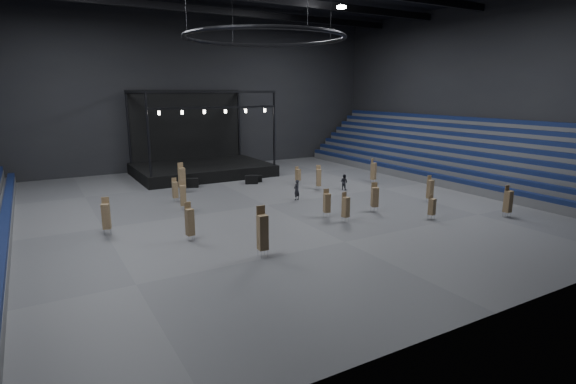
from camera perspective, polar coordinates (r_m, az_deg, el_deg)
floor at (r=36.62m, az=-2.74°, el=-1.69°), size 50.00×50.00×0.00m
wall_back at (r=54.99m, az=-13.18°, el=12.31°), size 50.00×0.20×18.00m
wall_front at (r=19.33m, az=27.46°, el=10.97°), size 50.00×0.20×18.00m
wall_right at (r=51.89m, az=23.05°, el=11.63°), size 0.20×42.00×18.00m
bleachers_right at (r=50.81m, az=20.93°, el=3.55°), size 7.20×40.00×6.40m
stage at (r=51.04m, az=-11.17°, el=3.87°), size 14.00×10.00×9.20m
truss_ring at (r=35.68m, az=-2.97°, el=18.98°), size 12.30×12.30×5.15m
flight_case_left at (r=44.19m, az=-12.17°, el=1.14°), size 1.48×1.08×0.89m
flight_case_mid at (r=45.09m, az=-4.65°, el=1.59°), size 1.41×1.06×0.84m
flight_case_right at (r=45.87m, az=-3.99°, el=1.69°), size 1.12×0.74×0.68m
chair_stack_0 at (r=42.21m, az=3.92°, el=1.89°), size 0.56×0.56×2.33m
chair_stack_1 at (r=31.17m, az=-22.10°, el=-2.79°), size 0.61×0.61×2.47m
chair_stack_2 at (r=39.03m, az=17.59°, el=0.40°), size 0.45×0.45×2.28m
chair_stack_3 at (r=38.65m, az=-14.15°, el=0.32°), size 0.41×0.41×2.03m
chair_stack_4 at (r=35.78m, az=-13.19°, el=-0.36°), size 0.50×0.50×2.37m
chair_stack_5 at (r=31.98m, az=7.33°, el=-1.85°), size 0.50×0.50×2.15m
chair_stack_6 at (r=25.06m, az=-3.27°, el=-5.02°), size 0.55×0.55×2.93m
chair_stack_7 at (r=28.37m, az=-12.38°, el=-3.67°), size 0.51×0.51×2.46m
chair_stack_8 at (r=33.07m, az=4.96°, el=-1.33°), size 0.52×0.52×2.10m
chair_stack_9 at (r=41.96m, az=-13.34°, el=1.82°), size 0.57×0.57×2.75m
chair_stack_10 at (r=44.68m, az=1.27°, el=2.22°), size 0.49×0.49×1.76m
chair_stack_11 at (r=34.05m, az=17.81°, el=-1.74°), size 0.49×0.49×1.80m
chair_stack_12 at (r=35.02m, az=10.95°, el=-0.56°), size 0.63×0.63×2.28m
chair_stack_13 at (r=45.81m, az=10.79°, el=2.67°), size 0.61×0.61×2.50m
chair_stack_14 at (r=36.62m, az=26.16°, el=-1.02°), size 0.47×0.47×2.39m
man_center at (r=38.18m, az=1.11°, el=0.27°), size 0.74×0.62×1.74m
crew_member at (r=42.40m, az=7.13°, el=1.26°), size 0.77×0.87×1.49m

